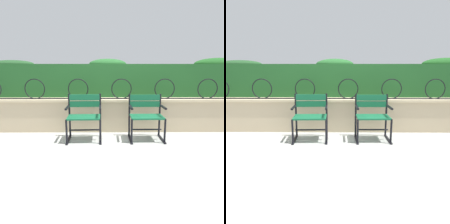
{
  "view_description": "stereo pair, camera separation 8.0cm",
  "coord_description": "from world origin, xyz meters",
  "views": [
    {
      "loc": [
        -0.03,
        -3.74,
        1.32
      ],
      "look_at": [
        0.0,
        0.06,
        0.55
      ],
      "focal_mm": 35.1,
      "sensor_mm": 36.0,
      "label": 1
    },
    {
      "loc": [
        0.05,
        -3.74,
        1.32
      ],
      "look_at": [
        0.0,
        0.06,
        0.55
      ],
      "focal_mm": 35.1,
      "sensor_mm": 36.0,
      "label": 2
    }
  ],
  "objects": [
    {
      "name": "iron_arch_fence",
      "position": [
        -0.21,
        0.74,
        0.87
      ],
      "size": [
        7.72,
        0.02,
        0.42
      ],
      "color": "black",
      "rests_on": "stone_wall"
    },
    {
      "name": "stone_wall",
      "position": [
        0.0,
        0.82,
        0.35
      ],
      "size": [
        8.27,
        0.41,
        0.68
      ],
      "color": "tan",
      "rests_on": "ground"
    },
    {
      "name": "hedge_row",
      "position": [
        0.05,
        1.23,
        1.08
      ],
      "size": [
        8.11,
        0.48,
        0.85
      ],
      "color": "#1E5123",
      "rests_on": "stone_wall"
    },
    {
      "name": "park_chair_left",
      "position": [
        -0.51,
        0.22,
        0.46
      ],
      "size": [
        0.65,
        0.55,
        0.84
      ],
      "color": "#145B38",
      "rests_on": "ground"
    },
    {
      "name": "park_chair_right",
      "position": [
        0.64,
        0.24,
        0.46
      ],
      "size": [
        0.64,
        0.53,
        0.83
      ],
      "color": "#145B38",
      "rests_on": "ground"
    },
    {
      "name": "ground_plane",
      "position": [
        0.0,
        0.0,
        0.0
      ],
      "size": [
        60.0,
        60.0,
        0.0
      ],
      "primitive_type": "plane",
      "color": "#9E9E99"
    }
  ]
}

